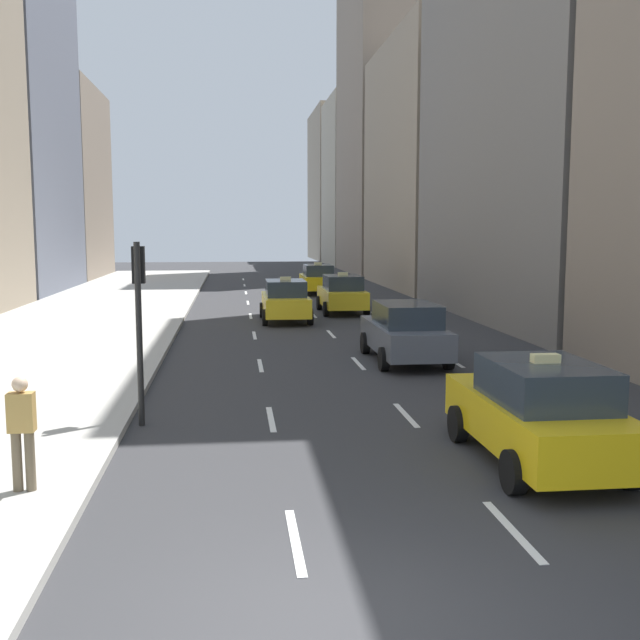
{
  "coord_description": "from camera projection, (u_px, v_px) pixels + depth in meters",
  "views": [
    {
      "loc": [
        -0.91,
        -6.85,
        3.86
      ],
      "look_at": [
        1.15,
        11.0,
        1.65
      ],
      "focal_mm": 42.0,
      "sensor_mm": 36.0,
      "label": 1
    }
  ],
  "objects": [
    {
      "name": "ground_plane",
      "position": [
        332.0,
        624.0,
        7.33
      ],
      "size": [
        160.0,
        160.0,
        0.0
      ],
      "primitive_type": "plane",
      "color": "#333335"
    },
    {
      "name": "sidewalk_left",
      "position": [
        96.0,
        314.0,
        33.14
      ],
      "size": [
        8.0,
        66.0,
        0.15
      ],
      "primitive_type": "cube",
      "color": "#ADAAA3",
      "rests_on": "ground"
    },
    {
      "name": "lane_markings",
      "position": [
        322.0,
        324.0,
        30.3
      ],
      "size": [
        5.72,
        56.0,
        0.01
      ],
      "color": "white",
      "rests_on": "ground"
    },
    {
      "name": "building_row_right",
      "position": [
        419.0,
        103.0,
        51.72
      ],
      "size": [
        6.0,
        95.37,
        36.65
      ],
      "color": "gray",
      "rests_on": "ground"
    },
    {
      "name": "taxi_lead",
      "position": [
        285.0,
        300.0,
        30.99
      ],
      "size": [
        2.02,
        4.4,
        1.87
      ],
      "color": "yellow",
      "rests_on": "ground"
    },
    {
      "name": "taxi_second",
      "position": [
        342.0,
        294.0,
        34.13
      ],
      "size": [
        2.02,
        4.4,
        1.87
      ],
      "color": "yellow",
      "rests_on": "ground"
    },
    {
      "name": "taxi_third",
      "position": [
        538.0,
        412.0,
        12.19
      ],
      "size": [
        2.02,
        4.4,
        1.87
      ],
      "color": "yellow",
      "rests_on": "ground"
    },
    {
      "name": "taxi_fourth",
      "position": [
        318.0,
        279.0,
        44.01
      ],
      "size": [
        2.02,
        4.4,
        1.87
      ],
      "color": "yellow",
      "rests_on": "ground"
    },
    {
      "name": "sedan_black_near",
      "position": [
        405.0,
        332.0,
        21.65
      ],
      "size": [
        2.02,
        4.66,
        1.73
      ],
      "color": "#565B66",
      "rests_on": "ground"
    },
    {
      "name": "pedestrian_near_curb",
      "position": [
        22.0,
        428.0,
        10.52
      ],
      "size": [
        0.36,
        0.22,
        1.65
      ],
      "color": "brown",
      "rests_on": "sidewalk_left"
    },
    {
      "name": "traffic_light_pole",
      "position": [
        139.0,
        303.0,
        14.51
      ],
      "size": [
        0.24,
        0.42,
        3.6
      ],
      "color": "black",
      "rests_on": "ground"
    }
  ]
}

